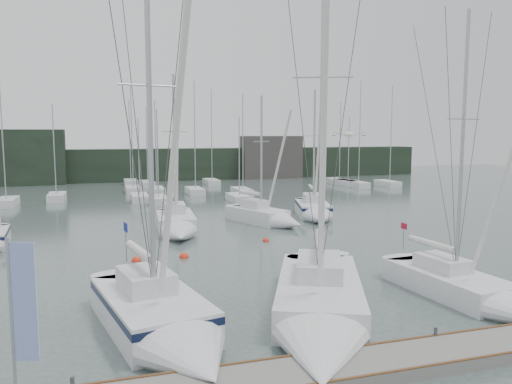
# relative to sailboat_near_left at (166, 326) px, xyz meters

# --- Properties ---
(ground) EXTENTS (160.00, 160.00, 0.00)m
(ground) POSITION_rel_sailboat_near_left_xyz_m (7.01, 0.99, -0.66)
(ground) COLOR #43514D
(ground) RESTS_ON ground
(dock) EXTENTS (24.00, 2.00, 0.40)m
(dock) POSITION_rel_sailboat_near_left_xyz_m (7.01, -4.01, -0.46)
(dock) COLOR slate
(dock) RESTS_ON ground
(far_treeline) EXTENTS (90.00, 4.00, 5.00)m
(far_treeline) POSITION_rel_sailboat_near_left_xyz_m (7.01, 62.99, 1.84)
(far_treeline) COLOR black
(far_treeline) RESTS_ON ground
(far_building_left) EXTENTS (12.00, 3.00, 8.00)m
(far_building_left) POSITION_rel_sailboat_near_left_xyz_m (-12.99, 60.99, 3.34)
(far_building_left) COLOR black
(far_building_left) RESTS_ON ground
(far_building_right) EXTENTS (10.00, 3.00, 7.00)m
(far_building_right) POSITION_rel_sailboat_near_left_xyz_m (25.01, 60.99, 2.84)
(far_building_right) COLOR #403D3A
(far_building_right) RESTS_ON ground
(mast_forest) EXTENTS (57.45, 25.87, 14.62)m
(mast_forest) POSITION_rel_sailboat_near_left_xyz_m (6.74, 44.84, -0.19)
(mast_forest) COLOR silver
(mast_forest) RESTS_ON ground
(sailboat_near_left) EXTENTS (5.07, 10.01, 15.52)m
(sailboat_near_left) POSITION_rel_sailboat_near_left_xyz_m (0.00, 0.00, 0.00)
(sailboat_near_left) COLOR silver
(sailboat_near_left) RESTS_ON ground
(sailboat_near_center) EXTENTS (7.96, 12.32, 16.51)m
(sailboat_near_center) POSITION_rel_sailboat_near_left_xyz_m (5.70, -0.60, -0.07)
(sailboat_near_center) COLOR silver
(sailboat_near_center) RESTS_ON ground
(sailboat_near_right) EXTENTS (3.46, 9.37, 13.72)m
(sailboat_near_right) POSITION_rel_sailboat_near_left_xyz_m (13.50, -0.17, -0.17)
(sailboat_near_right) COLOR silver
(sailboat_near_right) RESTS_ON ground
(sailboat_mid_b) EXTENTS (3.32, 8.37, 12.65)m
(sailboat_mid_b) POSITION_rel_sailboat_near_left_xyz_m (3.19, 19.15, -0.04)
(sailboat_mid_b) COLOR silver
(sailboat_mid_b) RESTS_ON ground
(sailboat_mid_c) EXTENTS (5.28, 7.93, 11.26)m
(sailboat_mid_c) POSITION_rel_sailboat_near_left_xyz_m (11.04, 20.95, -0.10)
(sailboat_mid_c) COLOR silver
(sailboat_mid_c) RESTS_ON ground
(sailboat_mid_d) EXTENTS (4.90, 8.91, 12.11)m
(sailboat_mid_d) POSITION_rel_sailboat_near_left_xyz_m (15.84, 22.63, -0.06)
(sailboat_mid_d) COLOR silver
(sailboat_mid_d) RESTS_ON ground
(buoy_a) EXTENTS (0.59, 0.59, 0.59)m
(buoy_a) POSITION_rel_sailboat_near_left_xyz_m (2.58, 12.21, -0.66)
(buoy_a) COLOR red
(buoy_a) RESTS_ON ground
(buoy_b) EXTENTS (0.47, 0.47, 0.47)m
(buoy_b) POSITION_rel_sailboat_near_left_xyz_m (8.76, 15.09, -0.66)
(buoy_b) COLOR red
(buoy_b) RESTS_ON ground
(buoy_c) EXTENTS (0.58, 0.58, 0.58)m
(buoy_c) POSITION_rel_sailboat_near_left_xyz_m (-0.23, 12.12, -0.66)
(buoy_c) COLOR red
(buoy_c) RESTS_ON ground
(dock_banner) EXTENTS (0.67, 0.26, 4.55)m
(dock_banner) POSITION_rel_sailboat_near_left_xyz_m (-4.05, -4.13, 2.42)
(dock_banner) COLOR #9EA1A6
(dock_banner) RESTS_ON dock
(seagull) EXTENTS (1.06, 0.53, 0.22)m
(seagull) POSITION_rel_sailboat_near_left_xyz_m (6.58, -0.92, 6.76)
(seagull) COLOR white
(seagull) RESTS_ON ground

